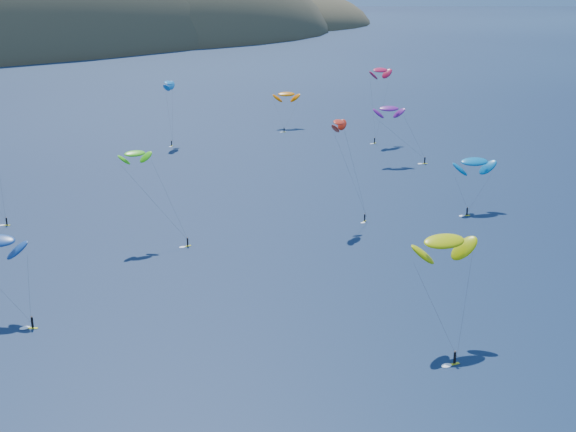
% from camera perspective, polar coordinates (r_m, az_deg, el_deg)
% --- Properties ---
extents(kitesurfer_2, '(12.49, 13.18, 18.29)m').
position_cam_1_polar(kitesurfer_2, '(125.56, 11.05, -1.79)').
color(kitesurfer_2, yellow).
rests_on(kitesurfer_2, ground).
extents(kitesurfer_3, '(10.30, 12.39, 20.38)m').
position_cam_1_polar(kitesurfer_3, '(168.42, -10.83, 4.36)').
color(kitesurfer_3, yellow).
rests_on(kitesurfer_3, ground).
extents(kitesurfer_4, '(8.07, 9.91, 21.47)m').
position_cam_1_polar(kitesurfer_4, '(259.95, -8.48, 9.34)').
color(kitesurfer_4, yellow).
rests_on(kitesurfer_4, ground).
extents(kitesurfer_5, '(12.61, 8.84, 14.06)m').
position_cam_1_polar(kitesurfer_5, '(194.20, 13.12, 3.78)').
color(kitesurfer_5, yellow).
rests_on(kitesurfer_5, ground).
extents(kitesurfer_6, '(12.32, 13.42, 17.97)m').
position_cam_1_polar(kitesurfer_6, '(234.96, 7.20, 7.58)').
color(kitesurfer_6, yellow).
rests_on(kitesurfer_6, ground).
extents(kitesurfer_8, '(10.81, 7.30, 25.18)m').
position_cam_1_polar(kitesurfer_8, '(263.33, 6.59, 10.26)').
color(kitesurfer_8, yellow).
rests_on(kitesurfer_8, ground).
extents(kitesurfer_9, '(8.35, 8.77, 24.30)m').
position_cam_1_polar(kitesurfer_9, '(177.90, 3.65, 6.65)').
color(kitesurfer_9, yellow).
rests_on(kitesurfer_9, ground).
extents(kitesurfer_11, '(12.55, 13.00, 13.87)m').
position_cam_1_polar(kitesurfer_11, '(284.96, -0.12, 8.66)').
color(kitesurfer_11, yellow).
rests_on(kitesurfer_11, ground).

